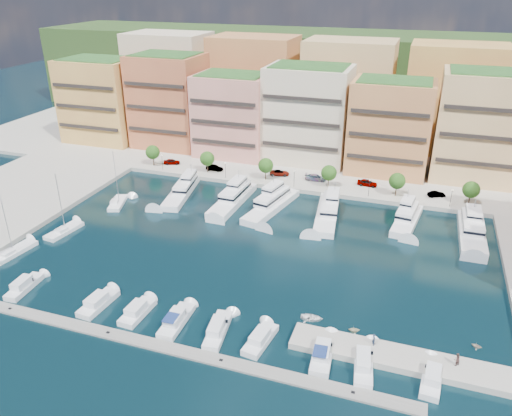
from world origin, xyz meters
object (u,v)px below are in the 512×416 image
object	(u,v)px
cruiser_3	(137,312)
yacht_3	(272,203)
cruiser_8	(363,363)
cruiser_9	(432,379)
lamppost_3	(369,185)
sailboat_1	(64,231)
cruiser_6	(260,340)
tender_0	(312,318)
yacht_4	(328,211)
yacht_5	(407,218)
yacht_6	(472,230)
tree_3	(329,173)
lamppost_2	(294,176)
tree_5	(471,190)
lamppost_1	(225,168)
car_0	(172,162)
person_0	(374,339)
tree_4	(397,181)
lamppost_0	(162,160)
sailboat_2	(118,203)
car_1	(214,168)
car_2	(280,173)
tree_1	(207,159)
tree_2	(266,166)
cruiser_2	(98,303)
cruiser_4	(176,321)
tree_0	(153,152)
tender_3	(477,346)
cruiser_7	(322,354)
sailboat_0	(11,254)
car_4	(367,183)
car_5	(436,194)
person_1	(457,359)
yacht_1	(182,190)
cruiser_5	(218,330)
cruiser_0	(24,287)
tender_1	(354,330)

from	to	relation	value
cruiser_3	yacht_3	bearing A→B (deg)	79.33
cruiser_8	cruiser_9	xyz separation A→B (m)	(8.78, 0.02, 0.00)
lamppost_3	sailboat_1	size ratio (longest dim) A/B	0.32
cruiser_6	tender_0	world-z (taller)	cruiser_6
yacht_4	yacht_5	size ratio (longest dim) A/B	1.29
cruiser_9	yacht_6	bearing A→B (deg)	81.40
tree_3	lamppost_3	distance (m)	10.30
lamppost_2	tender_0	world-z (taller)	lamppost_2
tree_5	sailboat_1	size ratio (longest dim) A/B	0.43
lamppost_1	car_0	world-z (taller)	lamppost_1
lamppost_3	person_0	distance (m)	52.70
tree_4	lamppost_2	bearing A→B (deg)	-174.53
lamppost_0	sailboat_2	size ratio (longest dim) A/B	0.32
sailboat_2	car_1	distance (m)	28.57
tree_4	sailboat_1	bearing A→B (deg)	-148.30
car_0	car_2	size ratio (longest dim) A/B	0.87
tree_1	tender_0	size ratio (longest dim) A/B	1.65
tree_2	lamppost_2	world-z (taller)	tree_2
lamppost_2	cruiser_2	bearing A→B (deg)	-107.37
cruiser_8	car_1	world-z (taller)	car_1
tree_4	cruiser_4	distance (m)	64.46
tree_0	tree_5	world-z (taller)	same
tree_0	tender_3	bearing A→B (deg)	-31.80
person_0	tree_0	bearing A→B (deg)	36.84
cruiser_7	tree_0	bearing A→B (deg)	135.40
sailboat_0	car_4	world-z (taller)	sailboat_0
lamppost_2	cruiser_9	bearing A→B (deg)	-59.15
cruiser_4	sailboat_2	distance (m)	47.62
tree_5	lamppost_0	bearing A→B (deg)	-178.27
cruiser_7	cruiser_8	world-z (taller)	cruiser_7
yacht_3	car_5	xyz separation A→B (m)	(35.06, 16.23, 0.45)
tree_4	person_1	bearing A→B (deg)	-77.47
tree_1	tree_4	bearing A→B (deg)	0.00
tree_3	lamppost_1	size ratio (longest dim) A/B	1.35
lamppost_2	cruiser_6	bearing A→B (deg)	-80.01
tree_3	cruiser_2	xyz separation A→B (m)	(-25.45, -58.08, -4.20)
tree_1	sailboat_1	bearing A→B (deg)	-111.10
cruiser_8	car_4	xyz separation A→B (m)	(-7.63, 62.12, 1.28)
yacht_4	yacht_1	bearing A→B (deg)	179.33
lamppost_3	cruiser_5	xyz separation A→B (m)	(-14.78, -55.79, -3.28)
lamppost_0	person_1	distance (m)	89.40
tree_3	cruiser_0	bearing A→B (deg)	-124.56
tree_2	lamppost_1	world-z (taller)	tree_2
tree_4	cruiser_7	distance (m)	58.48
tree_1	tree_3	xyz separation A→B (m)	(32.00, 0.00, 0.00)
tree_3	tender_0	xyz separation A→B (m)	(7.66, -50.48, -4.39)
lamppost_0	cruiser_3	distance (m)	61.49
yacht_3	cruiser_7	bearing A→B (deg)	-64.78
tender_1	yacht_6	bearing A→B (deg)	-39.49
cruiser_4	tender_3	size ratio (longest dim) A/B	5.86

